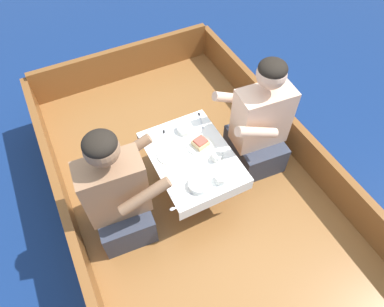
{
  "coord_description": "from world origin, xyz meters",
  "views": [
    {
      "loc": [
        -0.66,
        -1.3,
        2.66
      ],
      "look_at": [
        0.0,
        0.01,
        0.77
      ],
      "focal_mm": 32.0,
      "sensor_mm": 36.0,
      "label": 1
    }
  ],
  "objects_px": {
    "person_starboard": "(259,126)",
    "sandwich": "(200,143)",
    "coffee_cup_port": "(217,157)",
    "person_port": "(118,196)",
    "coffee_cup_starboard": "(221,179)"
  },
  "relations": [
    {
      "from": "person_starboard",
      "to": "sandwich",
      "type": "xyz_separation_m",
      "value": [
        -0.48,
        0.03,
        0.03
      ]
    },
    {
      "from": "coffee_cup_port",
      "to": "person_port",
      "type": "bearing_deg",
      "value": 176.85
    },
    {
      "from": "person_port",
      "to": "coffee_cup_port",
      "type": "height_order",
      "value": "person_port"
    },
    {
      "from": "person_port",
      "to": "coffee_cup_port",
      "type": "relative_size",
      "value": 10.86
    },
    {
      "from": "sandwich",
      "to": "person_starboard",
      "type": "bearing_deg",
      "value": -3.96
    },
    {
      "from": "person_starboard",
      "to": "sandwich",
      "type": "bearing_deg",
      "value": 0.81
    },
    {
      "from": "person_starboard",
      "to": "coffee_cup_starboard",
      "type": "distance_m",
      "value": 0.59
    },
    {
      "from": "person_starboard",
      "to": "coffee_cup_starboard",
      "type": "bearing_deg",
      "value": 35.57
    },
    {
      "from": "coffee_cup_port",
      "to": "coffee_cup_starboard",
      "type": "height_order",
      "value": "coffee_cup_port"
    },
    {
      "from": "person_starboard",
      "to": "coffee_cup_starboard",
      "type": "height_order",
      "value": "person_starboard"
    },
    {
      "from": "person_starboard",
      "to": "sandwich",
      "type": "relative_size",
      "value": 8.34
    },
    {
      "from": "sandwich",
      "to": "coffee_cup_port",
      "type": "bearing_deg",
      "value": -75.39
    },
    {
      "from": "person_port",
      "to": "person_starboard",
      "type": "distance_m",
      "value": 1.16
    },
    {
      "from": "person_port",
      "to": "sandwich",
      "type": "xyz_separation_m",
      "value": [
        0.67,
        0.13,
        0.04
      ]
    },
    {
      "from": "person_port",
      "to": "coffee_cup_port",
      "type": "distance_m",
      "value": 0.72
    }
  ]
}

